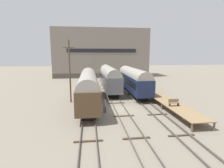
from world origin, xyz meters
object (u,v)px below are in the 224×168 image
Objects in this scene: train_car_navy at (133,79)px; bench at (174,102)px; train_car_brown at (88,86)px; train_car_grey at (109,77)px; person_worker at (105,105)px; utility_pole at (70,71)px.

bench is at bearing -79.40° from train_car_navy.
train_car_brown is 11.02m from train_car_grey.
train_car_navy reaches higher than bench.
train_car_navy is 11.65× the size of bench.
train_car_navy is 0.97× the size of train_car_grey.
train_car_navy reaches higher than person_worker.
train_car_grey is 9.16× the size of person_worker.
train_car_navy is 12.99m from utility_pole.
train_car_grey is 14.70m from person_worker.
utility_pole is at bearing 152.42° from bench.
train_car_grey is (4.42, 10.09, 0.04)m from train_car_brown.
train_car_brown is 4.03m from utility_pole.
bench is 9.11m from person_worker.
utility_pole reaches higher than person_worker.
utility_pole is at bearing 129.83° from person_worker.
bench is at bearing -26.66° from train_car_brown.
train_car_brown is (-8.83, -6.88, 0.04)m from train_car_navy.
train_car_grey is at bearing 48.89° from utility_pole.
bench is at bearing -8.20° from person_worker.
train_car_brown is 12.52× the size of bench.
train_car_grey is 17.16m from bench.
train_car_brown is at bearing 153.34° from bench.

